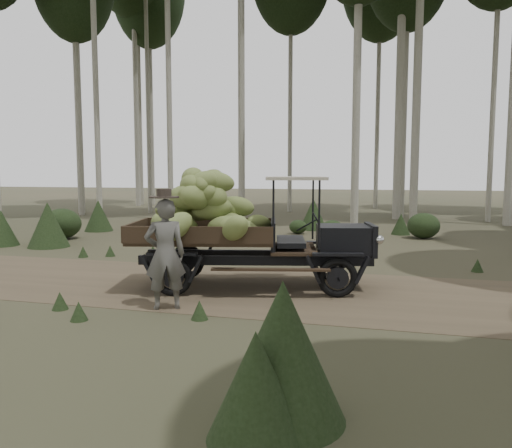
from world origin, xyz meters
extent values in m
plane|color=#473D2B|center=(0.00, 0.00, 0.00)|extent=(120.00, 120.00, 0.00)
cube|color=brown|center=(0.00, 0.00, 0.00)|extent=(70.00, 4.00, 0.01)
cube|color=black|center=(1.71, 0.52, 0.97)|extent=(1.15, 1.11, 0.53)
cube|color=black|center=(2.23, 0.64, 0.97)|extent=(0.31, 0.97, 0.60)
cube|color=black|center=(0.39, 0.22, 1.07)|extent=(0.38, 1.34, 0.53)
cube|color=#38281C|center=(-0.94, -0.08, 0.97)|extent=(3.04, 2.31, 0.08)
cube|color=#38281C|center=(-1.13, 0.77, 1.14)|extent=(2.66, 0.66, 0.31)
cube|color=#38281C|center=(-0.74, -0.93, 1.14)|extent=(2.66, 0.66, 0.31)
cube|color=#38281C|center=(-2.26, -0.39, 1.14)|extent=(0.45, 1.72, 0.31)
cube|color=#BDB39D|center=(0.79, 0.31, 2.15)|extent=(1.46, 1.86, 0.06)
cube|color=black|center=(-0.03, 0.50, 0.60)|extent=(4.37, 1.09, 0.17)
cube|color=black|center=(0.14, -0.21, 0.60)|extent=(4.37, 1.09, 0.17)
torus|color=black|center=(1.35, 1.24, 0.37)|extent=(0.75, 0.29, 0.74)
torus|color=black|center=(1.69, -0.28, 0.37)|extent=(0.75, 0.29, 0.74)
torus|color=black|center=(-1.58, 0.57, 0.37)|extent=(0.75, 0.29, 0.74)
torus|color=black|center=(-1.24, -0.95, 0.37)|extent=(0.75, 0.29, 0.74)
sphere|color=beige|center=(2.21, 1.09, 1.02)|extent=(0.17, 0.17, 0.17)
sphere|color=beige|center=(2.40, 0.23, 1.02)|extent=(0.17, 0.17, 0.17)
ellipsoid|color=olive|center=(-0.01, 0.67, 1.20)|extent=(0.65, 0.89, 0.53)
ellipsoid|color=olive|center=(-0.89, 0.40, 1.57)|extent=(0.74, 0.75, 0.55)
ellipsoid|color=olive|center=(-0.86, 0.17, 1.81)|extent=(0.57, 0.91, 0.66)
ellipsoid|color=olive|center=(-0.93, -0.18, 2.07)|extent=(0.65, 0.88, 0.56)
ellipsoid|color=olive|center=(-0.43, -0.36, 1.25)|extent=(0.93, 0.68, 0.54)
ellipsoid|color=olive|center=(-0.77, -0.11, 1.57)|extent=(0.87, 0.47, 0.57)
ellipsoid|color=olive|center=(-1.21, -0.27, 1.79)|extent=(0.79, 0.53, 0.50)
ellipsoid|color=olive|center=(-0.71, -0.14, 2.09)|extent=(0.95, 0.79, 0.51)
ellipsoid|color=olive|center=(-0.13, -0.41, 1.19)|extent=(0.99, 0.70, 0.67)
ellipsoid|color=olive|center=(-1.57, 0.15, 1.59)|extent=(0.62, 0.85, 0.44)
ellipsoid|color=olive|center=(-0.76, -0.14, 1.82)|extent=(0.92, 0.73, 0.65)
ellipsoid|color=olive|center=(-1.15, -0.23, 2.03)|extent=(0.72, 0.77, 0.44)
ellipsoid|color=olive|center=(-0.47, 0.21, 1.22)|extent=(0.60, 0.79, 0.62)
ellipsoid|color=olive|center=(-1.23, 0.30, 1.50)|extent=(0.88, 0.57, 0.50)
ellipsoid|color=olive|center=(-0.98, -0.34, 1.80)|extent=(0.78, 0.91, 0.60)
ellipsoid|color=olive|center=(-0.86, 0.02, 2.12)|extent=(0.57, 0.93, 0.58)
ellipsoid|color=olive|center=(-1.58, 0.31, 1.23)|extent=(0.45, 0.76, 0.61)
ellipsoid|color=olive|center=(-0.66, 0.48, 1.54)|extent=(0.82, 0.79, 0.51)
ellipsoid|color=olive|center=(-1.06, -0.27, 1.84)|extent=(0.82, 0.81, 0.50)
ellipsoid|color=olive|center=(-0.93, -0.23, 2.04)|extent=(0.88, 0.50, 0.68)
ellipsoid|color=olive|center=(-1.27, -0.37, 1.23)|extent=(0.77, 0.80, 0.52)
ellipsoid|color=olive|center=(-0.43, 0.47, 1.58)|extent=(0.85, 0.62, 0.51)
ellipsoid|color=olive|center=(-0.84, -0.21, 1.85)|extent=(0.77, 0.80, 0.58)
ellipsoid|color=olive|center=(-1.19, -0.01, 2.13)|extent=(0.71, 0.89, 0.58)
ellipsoid|color=olive|center=(-1.99, 0.27, 1.21)|extent=(0.79, 0.77, 0.53)
ellipsoid|color=olive|center=(-1.57, -0.22, 1.55)|extent=(0.75, 0.66, 0.39)
ellipsoid|color=olive|center=(-1.11, -1.07, 1.30)|extent=(0.85, 0.93, 0.73)
ellipsoid|color=olive|center=(-0.07, -0.83, 1.28)|extent=(0.86, 0.83, 0.68)
imported|color=#55524D|center=(-0.99, -1.77, 0.92)|extent=(0.80, 0.72, 1.84)
cylinder|color=#322A23|center=(-0.99, -1.77, 1.86)|extent=(0.67, 0.67, 0.02)
cylinder|color=#322A23|center=(-0.99, -1.77, 1.92)|extent=(0.33, 0.33, 0.15)
cylinder|color=#B2AD9E|center=(3.17, 17.03, 7.63)|extent=(0.32, 0.32, 15.25)
cylinder|color=#B2AD9E|center=(7.00, 15.68, 7.90)|extent=(0.24, 0.24, 15.81)
cylinder|color=#B2AD9E|center=(-14.25, 15.47, 10.08)|extent=(0.39, 0.39, 20.16)
cylinder|color=#B2AD9E|center=(-7.63, 12.99, 9.02)|extent=(0.26, 0.26, 18.05)
cylinder|color=#B2AD9E|center=(-4.65, 15.00, 10.49)|extent=(0.33, 0.33, 20.99)
cylinder|color=#B2AD9E|center=(3.12, 19.67, 9.97)|extent=(0.27, 0.27, 19.94)
cylinder|color=#B2AD9E|center=(1.20, 11.52, 7.39)|extent=(0.33, 0.33, 14.79)
cylinder|color=#B2AD9E|center=(-13.38, 14.17, 7.53)|extent=(0.30, 0.30, 15.06)
cylinder|color=#B2AD9E|center=(-14.53, 23.10, 11.23)|extent=(0.29, 0.29, 22.46)
cylinder|color=#B2AD9E|center=(3.92, 21.90, 11.41)|extent=(0.38, 0.38, 22.81)
cylinder|color=#B2AD9E|center=(-13.79, 23.34, 9.08)|extent=(0.34, 0.34, 18.16)
cylinder|color=#B2AD9E|center=(1.74, 23.31, 8.58)|extent=(0.27, 0.27, 17.16)
cylinder|color=#B2AD9E|center=(-10.58, 16.61, 11.48)|extent=(0.23, 0.23, 22.96)
cylinder|color=#B2AD9E|center=(-14.16, 21.93, 10.36)|extent=(0.33, 0.33, 20.71)
cylinder|color=#B2AD9E|center=(-3.06, 19.49, 8.41)|extent=(0.24, 0.24, 16.82)
ellipsoid|color=#233319|center=(-0.68, 8.96, 0.27)|extent=(0.65, 0.65, 0.52)
cone|color=#233319|center=(-9.04, 3.59, 0.55)|extent=(1.00, 1.00, 1.11)
cone|color=#233319|center=(-4.51, 8.65, 0.33)|extent=(0.60, 0.60, 0.67)
ellipsoid|color=#233319|center=(-8.23, 5.44, 0.53)|extent=(1.29, 1.29, 1.03)
cone|color=#233319|center=(3.01, 9.73, 0.39)|extent=(0.70, 0.70, 0.77)
cone|color=#233319|center=(-4.99, 9.23, 0.33)|extent=(0.59, 0.59, 0.66)
cone|color=#233319|center=(1.51, -5.32, 0.47)|extent=(0.85, 0.85, 0.94)
ellipsoid|color=#233319|center=(0.74, 7.60, 0.34)|extent=(0.83, 0.83, 0.66)
cone|color=#233319|center=(1.66, 7.53, 0.31)|extent=(0.56, 0.56, 0.62)
ellipsoid|color=#233319|center=(3.74, 8.77, 0.45)|extent=(1.10, 1.10, 0.88)
cone|color=#233319|center=(-7.46, 3.72, 0.69)|extent=(1.24, 1.24, 1.38)
cone|color=#233319|center=(1.65, -4.92, 0.65)|extent=(1.17, 1.17, 1.30)
cone|color=#233319|center=(-0.33, 10.48, 0.62)|extent=(1.12, 1.12, 1.24)
cone|color=#233319|center=(-7.74, 4.10, 0.66)|extent=(1.18, 1.18, 1.31)
cone|color=#233319|center=(-8.35, 7.87, 0.61)|extent=(1.09, 1.09, 1.21)
cone|color=#233319|center=(-2.90, 2.98, 0.15)|extent=(0.27, 0.27, 0.30)
cone|color=#233319|center=(-5.34, 2.36, 0.15)|extent=(0.27, 0.27, 0.30)
cone|color=#233319|center=(-0.23, -2.19, 0.15)|extent=(0.27, 0.27, 0.30)
cone|color=#233319|center=(-1.42, 2.94, 0.15)|extent=(0.27, 0.27, 0.30)
cone|color=#233319|center=(-4.72, 2.68, 0.15)|extent=(0.27, 0.27, 0.30)
cone|color=#233319|center=(-3.31, 2.63, 0.15)|extent=(0.27, 0.27, 0.30)
cone|color=#233319|center=(4.56, 2.94, 0.15)|extent=(0.27, 0.27, 0.30)
cone|color=#233319|center=(-2.67, -2.26, 0.15)|extent=(0.27, 0.27, 0.30)
cone|color=#233319|center=(1.35, -2.55, 0.15)|extent=(0.27, 0.27, 0.30)
cone|color=#233319|center=(-1.32, 2.92, 0.15)|extent=(0.27, 0.27, 0.30)
cone|color=#233319|center=(-1.84, 2.53, 0.15)|extent=(0.27, 0.27, 0.30)
cone|color=#233319|center=(-2.26, 2.14, 0.15)|extent=(0.27, 0.27, 0.30)
cone|color=#233319|center=(-1.99, -2.72, 0.15)|extent=(0.27, 0.27, 0.30)
cone|color=#233319|center=(-3.60, 2.98, 0.15)|extent=(0.27, 0.27, 0.30)
camera|label=1|loc=(2.55, -9.22, 2.26)|focal=35.00mm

